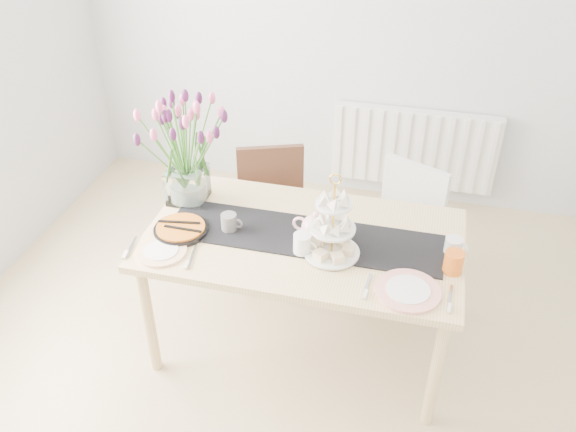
% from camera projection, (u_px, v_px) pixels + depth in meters
% --- Properties ---
extents(room_shell, '(4.50, 4.50, 4.50)m').
position_uv_depth(room_shell, '(265.00, 201.00, 2.36)').
color(room_shell, tan).
rests_on(room_shell, ground).
extents(radiator, '(1.20, 0.08, 0.60)m').
position_uv_depth(radiator, '(413.00, 148.00, 4.49)').
color(radiator, white).
rests_on(radiator, room_shell).
extents(dining_table, '(1.60, 0.90, 0.75)m').
position_uv_depth(dining_table, '(303.00, 248.00, 3.13)').
color(dining_table, tan).
rests_on(dining_table, ground).
extents(chair_brown, '(0.53, 0.53, 0.84)m').
position_uv_depth(chair_brown, '(272.00, 205.00, 3.80)').
color(chair_brown, '#3D2116').
rests_on(chair_brown, ground).
extents(chair_white, '(0.55, 0.55, 0.84)m').
position_uv_depth(chair_white, '(402.00, 222.00, 3.65)').
color(chair_white, silver).
rests_on(chair_white, ground).
extents(table_runner, '(1.40, 0.35, 0.01)m').
position_uv_depth(table_runner, '(303.00, 236.00, 3.08)').
color(table_runner, black).
rests_on(table_runner, dining_table).
extents(tulip_vase, '(0.71, 0.71, 0.61)m').
position_uv_depth(tulip_vase, '(182.00, 136.00, 3.15)').
color(tulip_vase, silver).
rests_on(tulip_vase, dining_table).
extents(cake_stand, '(0.27, 0.27, 0.40)m').
position_uv_depth(cake_stand, '(332.00, 235.00, 2.90)').
color(cake_stand, gold).
rests_on(cake_stand, dining_table).
extents(teapot, '(0.24, 0.20, 0.15)m').
position_uv_depth(teapot, '(316.00, 227.00, 3.03)').
color(teapot, white).
rests_on(teapot, dining_table).
extents(cream_jug, '(0.11, 0.11, 0.09)m').
position_uv_depth(cream_jug, '(453.00, 246.00, 2.95)').
color(cream_jug, white).
rests_on(cream_jug, dining_table).
extents(tart_tin, '(0.28, 0.28, 0.03)m').
position_uv_depth(tart_tin, '(181.00, 229.00, 3.11)').
color(tart_tin, black).
rests_on(tart_tin, dining_table).
extents(mug_grey, '(0.08, 0.08, 0.10)m').
position_uv_depth(mug_grey, '(229.00, 223.00, 3.10)').
color(mug_grey, slate).
rests_on(mug_grey, dining_table).
extents(mug_white, '(0.11, 0.11, 0.11)m').
position_uv_depth(mug_white, '(302.00, 244.00, 2.95)').
color(mug_white, white).
rests_on(mug_white, dining_table).
extents(mug_orange, '(0.12, 0.12, 0.11)m').
position_uv_depth(mug_orange, '(454.00, 262.00, 2.83)').
color(mug_orange, orange).
rests_on(mug_orange, dining_table).
extents(plate_left, '(0.28, 0.28, 0.01)m').
position_uv_depth(plate_left, '(161.00, 251.00, 2.98)').
color(plate_left, white).
rests_on(plate_left, dining_table).
extents(plate_right, '(0.32, 0.32, 0.02)m').
position_uv_depth(plate_right, '(408.00, 291.00, 2.74)').
color(plate_right, white).
rests_on(plate_right, dining_table).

